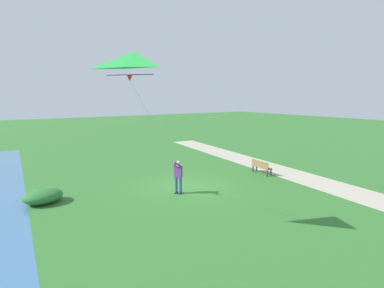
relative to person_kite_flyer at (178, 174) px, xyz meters
The scene contains 6 objects.
ground_plane 1.54m from the person_kite_flyer, 140.54° to the right, with size 120.00×120.00×0.00m, color #33702D.
walkway_path 8.19m from the person_kite_flyer, behind, with size 2.40×32.00×0.02m, color #B7AD99.
person_kite_flyer is the anchor object (origin of this frame).
flying_kite 6.30m from the person_kite_flyer, 37.41° to the left, with size 3.76×3.13×4.63m.
park_bench_near_walkway 6.49m from the person_kite_flyer, behind, with size 0.54×1.53×0.88m.
lakeside_shrub 6.52m from the person_kite_flyer, 21.18° to the right, with size 1.73×1.40×0.67m, color #2D7033.
Camera 1 is at (7.75, 12.70, 4.96)m, focal length 25.86 mm.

